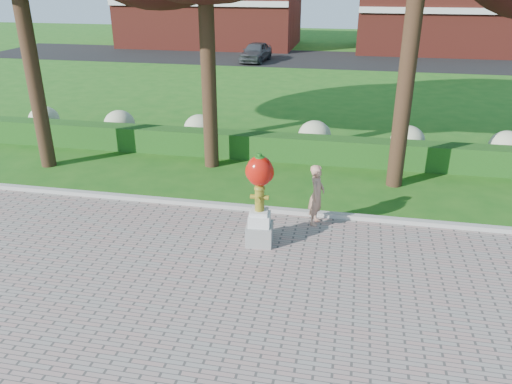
% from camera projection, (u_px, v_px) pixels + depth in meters
% --- Properties ---
extents(ground, '(100.00, 100.00, 0.00)m').
position_uv_depth(ground, '(226.00, 277.00, 9.85)').
color(ground, '#1D5A16').
rests_on(ground, ground).
extents(curb, '(40.00, 0.18, 0.15)m').
position_uv_depth(curb, '(256.00, 209.00, 12.52)').
color(curb, '#ADADA5').
rests_on(curb, ground).
extents(lawn_hedge, '(24.00, 0.70, 0.80)m').
position_uv_depth(lawn_hedge, '(280.00, 147.00, 15.98)').
color(lawn_hedge, '#1E4112').
rests_on(lawn_hedge, ground).
extents(hydrangea_row, '(20.10, 1.10, 0.99)m').
position_uv_depth(hydrangea_row, '(302.00, 135.00, 16.72)').
color(hydrangea_row, '#BBC294').
rests_on(hydrangea_row, ground).
extents(street, '(50.00, 8.00, 0.02)m').
position_uv_depth(street, '(326.00, 59.00, 35.00)').
color(street, black).
rests_on(street, ground).
extents(building_left, '(14.00, 8.00, 7.00)m').
position_uv_depth(building_left, '(211.00, 1.00, 40.80)').
color(building_left, maroon).
rests_on(building_left, ground).
extents(building_right, '(12.00, 8.00, 6.40)m').
position_uv_depth(building_right, '(440.00, 7.00, 37.67)').
color(building_right, maroon).
rests_on(building_right, ground).
extents(hydrant_sculpture, '(0.61, 0.61, 2.09)m').
position_uv_depth(hydrant_sculpture, '(260.00, 197.00, 10.57)').
color(hydrant_sculpture, gray).
rests_on(hydrant_sculpture, walkway).
extents(woman, '(0.44, 0.59, 1.47)m').
position_uv_depth(woman, '(317.00, 195.00, 11.60)').
color(woman, tan).
rests_on(woman, walkway).
extents(parked_car, '(1.87, 3.90, 1.28)m').
position_uv_depth(parked_car, '(256.00, 52.00, 33.81)').
color(parked_car, '#3B3E42').
rests_on(parked_car, street).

